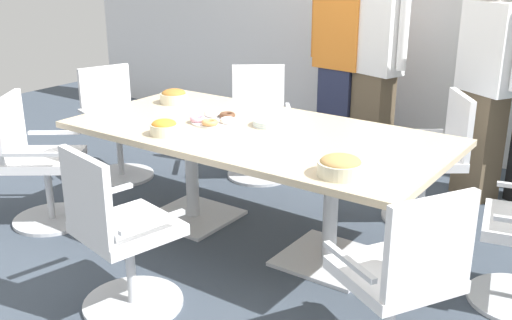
{
  "coord_description": "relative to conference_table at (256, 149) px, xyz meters",
  "views": [
    {
      "loc": [
        2.11,
        -3.0,
        1.84
      ],
      "look_at": [
        0.0,
        0.0,
        0.55
      ],
      "focal_mm": 42.61,
      "sensor_mm": 36.0,
      "label": 1
    }
  ],
  "objects": [
    {
      "name": "office_chair_5",
      "position": [
        -1.38,
        -0.65,
        -0.22
      ],
      "size": [
        0.75,
        0.75,
        0.91
      ],
      "rotation": [
        0.0,
        0.0,
        -0.94
      ],
      "color": "silver",
      "rests_on": "ground"
    },
    {
      "name": "office_chair_4",
      "position": [
        -1.64,
        0.3,
        -0.22
      ],
      "size": [
        0.68,
        0.68,
        0.91
      ],
      "rotation": [
        0.0,
        0.0,
        -1.89
      ],
      "color": "silver",
      "rests_on": "ground"
    },
    {
      "name": "donut_platter",
      "position": [
        -0.33,
        -0.0,
        0.14
      ],
      "size": [
        0.32,
        0.32,
        0.04
      ],
      "color": "white",
      "rests_on": "conference_table"
    },
    {
      "name": "conference_table",
      "position": [
        0.0,
        0.0,
        0.0
      ],
      "size": [
        2.4,
        1.2,
        0.75
      ],
      "color": "#CCB793",
      "rests_on": "ground"
    },
    {
      "name": "snack_bowl_pretzels",
      "position": [
        -0.9,
        0.23,
        0.18
      ],
      "size": [
        0.2,
        0.2,
        0.11
      ],
      "color": "beige",
      "rests_on": "conference_table"
    },
    {
      "name": "office_chair_3",
      "position": [
        -0.68,
        1.01,
        -0.22
      ],
      "size": [
        0.76,
        0.76,
        0.91
      ],
      "rotation": [
        0.0,
        0.0,
        -2.49
      ],
      "color": "silver",
      "rests_on": "ground"
    },
    {
      "name": "office_chair_2",
      "position": [
        0.83,
        0.95,
        -0.22
      ],
      "size": [
        0.75,
        0.75,
        0.91
      ],
      "rotation": [
        0.0,
        0.0,
        -4.09
      ],
      "color": "silver",
      "rests_on": "ground"
    },
    {
      "name": "plate_stack",
      "position": [
        0.02,
        0.13,
        0.15
      ],
      "size": [
        0.22,
        0.22,
        0.04
      ],
      "color": "white",
      "rests_on": "conference_table"
    },
    {
      "name": "snack_bowl_chips_orange",
      "position": [
        -0.4,
        -0.4,
        0.17
      ],
      "size": [
        0.17,
        0.17,
        0.1
      ],
      "color": "beige",
      "rests_on": "conference_table"
    },
    {
      "name": "snack_bowl_cookies",
      "position": [
        0.81,
        -0.41,
        0.18
      ],
      "size": [
        0.24,
        0.24,
        0.11
      ],
      "color": "beige",
      "rests_on": "conference_table"
    },
    {
      "name": "person_standing_1",
      "position": [
        0.04,
        1.65,
        0.31
      ],
      "size": [
        0.61,
        0.34,
        1.78
      ],
      "rotation": [
        0.0,
        0.0,
        -3.44
      ],
      "color": "brown",
      "rests_on": "ground"
    },
    {
      "name": "office_chair_0",
      "position": [
        1.29,
        -0.72,
        -0.22
      ],
      "size": [
        0.74,
        0.74,
        0.91
      ],
      "rotation": [
        0.0,
        0.0,
        1.05
      ],
      "color": "silver",
      "rests_on": "ground"
    },
    {
      "name": "office_chair_6",
      "position": [
        -0.09,
        -1.1,
        -0.22
      ],
      "size": [
        0.64,
        0.64,
        0.91
      ],
      "rotation": [
        0.0,
        0.0,
        -0.21
      ],
      "color": "silver",
      "rests_on": "ground"
    },
    {
      "name": "person_standing_2",
      "position": [
        0.97,
        1.57,
        0.28
      ],
      "size": [
        0.56,
        0.42,
        1.74
      ],
      "rotation": [
        0.0,
        0.0,
        -3.68
      ],
      "color": "brown",
      "rests_on": "ground"
    },
    {
      "name": "ground_plane",
      "position": [
        0.0,
        0.0,
        -0.63
      ],
      "size": [
        10.0,
        10.0,
        0.01
      ],
      "primitive_type": "cube",
      "color": "#3D4754"
    },
    {
      "name": "person_standing_0",
      "position": [
        -0.3,
        1.69,
        0.31
      ],
      "size": [
        0.61,
        0.26,
        1.79
      ],
      "rotation": [
        0.0,
        0.0,
        -3.24
      ],
      "color": "#232842",
      "rests_on": "ground"
    }
  ]
}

